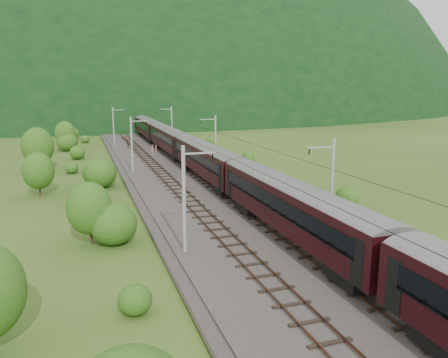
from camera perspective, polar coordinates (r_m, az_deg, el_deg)
name	(u,v)px	position (r m, az deg, el deg)	size (l,w,h in m)	color
ground	(261,246)	(35.29, 4.85, -8.69)	(600.00, 600.00, 0.00)	#2E4916
railbed	(222,211)	(44.13, -0.28, -4.19)	(14.00, 220.00, 0.30)	#38332D
track_left	(199,211)	(43.41, -3.30, -4.18)	(2.40, 220.00, 0.27)	#543424
track_right	(244,207)	(44.84, 2.64, -3.64)	(2.40, 220.00, 0.27)	#543424
catenary_left	(132,144)	(63.18, -11.89, 4.50)	(2.54, 192.28, 8.00)	gray
catenary_right	(215,141)	(65.69, -1.19, 5.03)	(2.54, 192.28, 8.00)	gray
overhead_wires	(222,142)	(42.72, -0.29, 4.81)	(4.83, 198.00, 0.03)	black
mountain_main	(99,107)	(290.84, -16.02, 9.05)	(504.00, 360.00, 244.00)	black
train	(185,143)	(68.56, -5.15, 4.68)	(3.23, 153.77, 5.63)	black
hazard_post_near	(152,149)	(81.37, -9.33, 3.84)	(0.18, 0.18, 1.70)	red
hazard_post_far	(156,149)	(82.24, -8.86, 3.89)	(0.17, 0.17, 1.56)	red
signal	(128,142)	(89.69, -12.46, 4.73)	(0.24, 0.24, 2.17)	black
vegetation_left	(72,183)	(48.78, -19.25, -0.44)	(14.14, 147.80, 6.60)	#295216
vegetation_right	(353,205)	(44.61, 16.55, -3.28)	(5.07, 97.13, 2.40)	#295216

